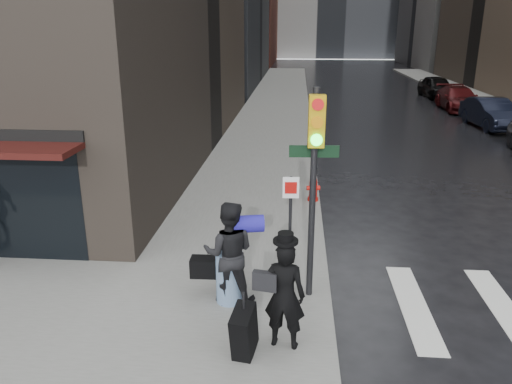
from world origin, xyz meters
TOP-DOWN VIEW (x-y plane):
  - ground at (0.00, 0.00)m, footprint 140.00×140.00m
  - sidewalk_left at (0.00, 27.00)m, footprint 4.00×50.00m
  - sidewalk_right at (13.50, 27.00)m, footprint 3.00×50.00m
  - man_overcoat at (1.05, -0.64)m, footprint 1.13×0.92m
  - man_jeans at (0.17, 0.66)m, footprint 1.35×0.74m
  - traffic_light at (1.57, 0.92)m, footprint 0.94×0.45m
  - fire_hydrant at (1.80, 6.21)m, footprint 0.39×0.30m
  - parked_car_2 at (10.86, 18.29)m, footprint 1.86×4.51m
  - parked_car_3 at (10.90, 23.82)m, footprint 2.04×4.78m
  - parked_car_4 at (11.03, 29.34)m, footprint 1.99×4.47m

SIDE VIEW (x-z plane):
  - ground at x=0.00m, z-range 0.00..0.00m
  - sidewalk_left at x=0.00m, z-range 0.00..0.15m
  - sidewalk_right at x=13.50m, z-range 0.00..0.15m
  - fire_hydrant at x=1.80m, z-range 0.11..0.79m
  - parked_car_3 at x=10.90m, z-range 0.00..1.37m
  - parked_car_2 at x=10.86m, z-range 0.00..1.45m
  - parked_car_4 at x=11.03m, z-range 0.00..1.49m
  - man_overcoat at x=1.05m, z-range -0.01..1.91m
  - man_jeans at x=0.17m, z-range 0.15..2.04m
  - traffic_light at x=1.57m, z-range 0.70..4.46m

